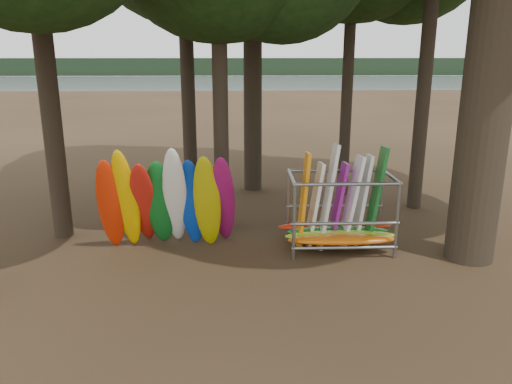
{
  "coord_description": "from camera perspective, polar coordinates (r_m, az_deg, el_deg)",
  "views": [
    {
      "loc": [
        -1.06,
        -11.6,
        5.05
      ],
      "look_at": [
        -0.58,
        1.5,
        1.4
      ],
      "focal_mm": 35.0,
      "sensor_mm": 36.0,
      "label": 1
    }
  ],
  "objects": [
    {
      "name": "storage_rack",
      "position": [
        13.39,
        9.54,
        -2.52
      ],
      "size": [
        3.18,
        1.59,
        2.84
      ],
      "color": "gray",
      "rests_on": "ground"
    },
    {
      "name": "lake",
      "position": [
        71.79,
        -1.27,
        11.52
      ],
      "size": [
        160.0,
        160.0,
        0.0
      ],
      "primitive_type": "plane",
      "color": "gray",
      "rests_on": "ground"
    },
    {
      "name": "far_shore",
      "position": [
        121.65,
        -1.65,
        14.12
      ],
      "size": [
        160.0,
        4.0,
        4.0
      ],
      "primitive_type": "cube",
      "color": "black",
      "rests_on": "ground"
    },
    {
      "name": "kayak_row",
      "position": [
        13.2,
        -9.99,
        -1.1
      ],
      "size": [
        3.6,
        1.92,
        3.04
      ],
      "color": "red",
      "rests_on": "ground"
    },
    {
      "name": "ground",
      "position": [
        12.7,
        2.88,
        -7.9
      ],
      "size": [
        120.0,
        120.0,
        0.0
      ],
      "primitive_type": "plane",
      "color": "#47331E",
      "rests_on": "ground"
    }
  ]
}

